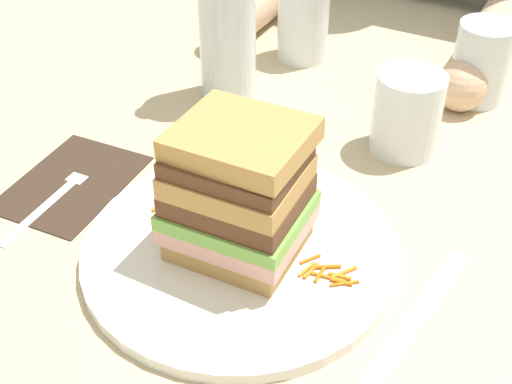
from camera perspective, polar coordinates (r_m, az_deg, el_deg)
The scene contains 25 objects.
ground_plane at distance 0.65m, azimuth -0.84°, elevation -5.49°, with size 3.00×3.00×0.00m, color #C6B289.
main_plate at distance 0.65m, azimuth -1.25°, elevation -4.68°, with size 0.29×0.29×0.01m, color white.
sandwich at distance 0.60m, azimuth -1.31°, elevation 0.07°, with size 0.12×0.10×0.13m.
carrot_shred_0 at distance 0.68m, azimuth -7.06°, elevation -1.73°, with size 0.00×0.00×0.03m, color orange.
carrot_shred_1 at distance 0.69m, azimuth -7.90°, elevation -1.00°, with size 0.00×0.00×0.02m, color orange.
carrot_shred_2 at distance 0.67m, azimuth -7.31°, elevation -2.36°, with size 0.00×0.00×0.03m, color orange.
carrot_shred_3 at distance 0.67m, azimuth -6.72°, elevation -2.06°, with size 0.00×0.00×0.02m, color orange.
carrot_shred_4 at distance 0.67m, azimuth -6.25°, elevation -2.29°, with size 0.00×0.00×0.03m, color orange.
carrot_shred_5 at distance 0.61m, azimuth 5.32°, elevation -6.71°, with size 0.00×0.00×0.02m, color orange.
carrot_shred_6 at distance 0.62m, azimuth 4.59°, elevation -6.42°, with size 0.00×0.00×0.02m, color orange.
carrot_shred_7 at distance 0.62m, azimuth 4.05°, elevation -6.57°, with size 0.00×0.00×0.02m, color orange.
carrot_shred_8 at distance 0.61m, azimuth 7.41°, elevation -7.33°, with size 0.00×0.00×0.03m, color orange.
carrot_shred_9 at distance 0.62m, azimuth 7.25°, elevation -6.58°, with size 0.00×0.00×0.03m, color orange.
carrot_shred_10 at distance 0.62m, azimuth 5.95°, elevation -6.13°, with size 0.00×0.00×0.02m, color orange.
carrot_shred_11 at distance 0.61m, azimuth 5.90°, elevation -7.00°, with size 0.00×0.00×0.03m, color orange.
carrot_shred_12 at distance 0.61m, azimuth 6.99°, elevation -7.48°, with size 0.00×0.00×0.02m, color orange.
carrot_shred_13 at distance 0.63m, azimuth 4.50°, elevation -5.52°, with size 0.00×0.00×0.02m, color orange.
carrot_shred_14 at distance 0.61m, azimuth 6.93°, elevation -6.89°, with size 0.00×0.00×0.02m, color orange.
napkin_dark at distance 0.76m, azimuth -14.92°, elevation 0.77°, with size 0.11×0.15×0.00m, color #38281E.
fork at distance 0.74m, azimuth -15.99°, elevation 0.01°, with size 0.02×0.17×0.00m.
knife at distance 0.60m, azimuth 12.67°, elevation -10.62°, with size 0.04×0.20×0.00m.
juice_glass at distance 0.78m, azimuth 12.31°, elevation 6.13°, with size 0.08×0.08×0.09m.
water_bottle at distance 0.84m, azimuth -2.44°, elevation 15.24°, with size 0.07×0.07×0.27m.
empty_tumbler_0 at distance 0.96m, azimuth 3.90°, elevation 13.71°, with size 0.07×0.07×0.10m, color silver.
empty_tumbler_1 at distance 0.90m, azimuth 18.07°, elevation 10.11°, with size 0.07×0.07×0.10m, color silver.
Camera 1 is at (0.23, -0.41, 0.45)m, focal length 48.53 mm.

